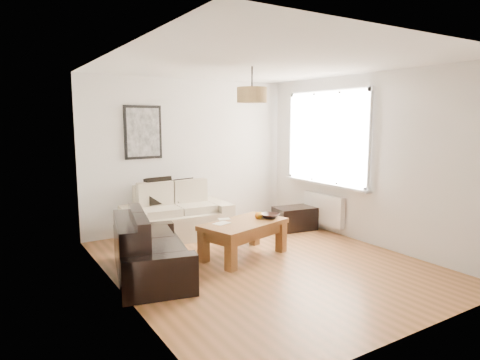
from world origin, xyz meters
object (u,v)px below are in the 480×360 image
coffee_table (244,239)px  ottoman (295,218)px  loveseat_cream (177,212)px  sofa_leather (151,247)px

coffee_table → ottoman: size_ratio=1.75×
loveseat_cream → coffee_table: loveseat_cream is taller
loveseat_cream → ottoman: 2.05m
coffee_table → ottoman: coffee_table is taller
sofa_leather → coffee_table: size_ratio=1.37×
sofa_leather → coffee_table: 1.35m
ottoman → sofa_leather: bearing=-165.5°
sofa_leather → ottoman: size_ratio=2.39×
loveseat_cream → sofa_leather: size_ratio=1.02×
sofa_leather → coffee_table: bearing=-77.8°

